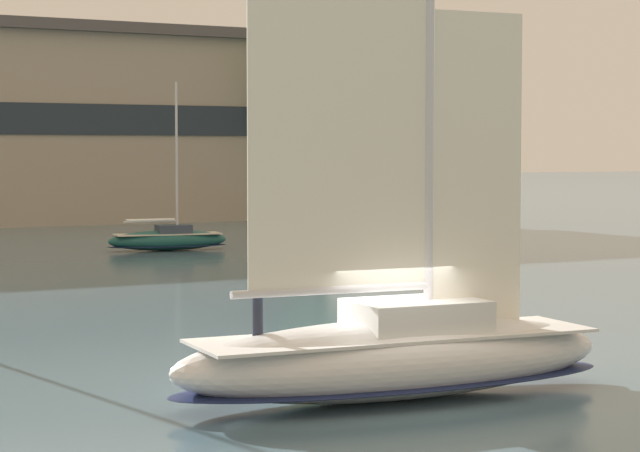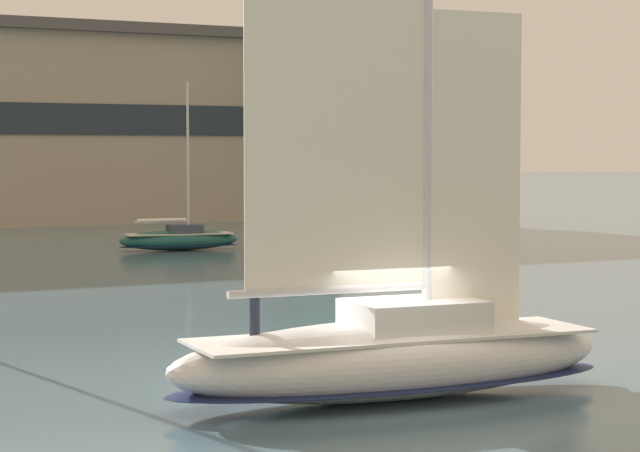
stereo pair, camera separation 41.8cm
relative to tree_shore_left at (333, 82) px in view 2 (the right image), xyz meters
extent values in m
plane|color=slate|center=(-27.59, -53.67, -9.34)|extent=(400.00, 400.00, 0.00)
cube|color=tan|center=(-19.86, 9.67, -3.22)|extent=(43.86, 14.37, 12.24)
cube|color=#1E2833|center=(-19.86, 2.41, -2.61)|extent=(39.48, 0.10, 1.96)
cube|color=#514C4C|center=(-19.86, 9.67, 3.25)|extent=(45.06, 15.57, 0.70)
cylinder|color=#4C3828|center=(0.00, 0.00, -5.74)|extent=(0.58, 0.58, 7.20)
ellipsoid|color=#3D7A3D|center=(0.00, 0.00, 0.04)|extent=(6.48, 6.48, 7.92)
ellipsoid|color=silver|center=(-27.59, -53.67, -8.57)|extent=(9.17, 3.20, 1.53)
ellipsoid|color=#19234C|center=(-27.59, -53.67, -8.99)|extent=(9.26, 3.23, 0.18)
cube|color=silver|center=(-27.59, -53.67, -8.12)|extent=(8.06, 2.71, 0.06)
cube|color=silver|center=(-27.14, -53.71, -7.77)|extent=(2.65, 1.95, 0.63)
cylinder|color=silver|center=(-26.87, -53.73, -2.46)|extent=(0.18, 0.18, 11.26)
cylinder|color=silver|center=(-28.89, -53.57, -7.19)|extent=(4.05, 0.46, 0.15)
cube|color=silver|center=(-28.73, -53.59, -2.57)|extent=(3.72, 0.31, 9.23)
cube|color=silver|center=(-25.79, -53.81, -4.99)|extent=(1.98, 0.17, 6.19)
cylinder|color=#232838|center=(-30.26, -53.17, -7.66)|extent=(0.21, 0.21, 0.85)
cylinder|color=silver|center=(-30.26, -53.17, -6.91)|extent=(0.36, 0.36, 0.65)
sphere|color=tan|center=(-30.26, -53.17, -6.47)|extent=(0.24, 0.24, 0.24)
ellipsoid|color=#194C47|center=(-18.21, -18.36, -8.85)|extent=(5.91, 2.39, 0.98)
ellipsoid|color=#19234C|center=(-18.21, -18.36, -9.12)|extent=(5.97, 2.42, 0.12)
cube|color=beige|center=(-18.21, -18.36, -8.55)|extent=(5.20, 2.04, 0.06)
cube|color=#333D4C|center=(-17.93, -18.40, -8.32)|extent=(1.75, 1.34, 0.40)
cylinder|color=silver|center=(-17.76, -18.43, -4.93)|extent=(0.11, 0.11, 7.18)
cylinder|color=silver|center=(-19.04, -18.25, -7.94)|extent=(2.57, 0.46, 0.10)
cylinder|color=white|center=(-19.04, -18.25, -7.88)|extent=(2.33, 0.48, 0.16)
camera|label=1|loc=(-40.18, -73.73, -4.60)|focal=70.00mm
camera|label=2|loc=(-39.81, -73.92, -4.60)|focal=70.00mm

